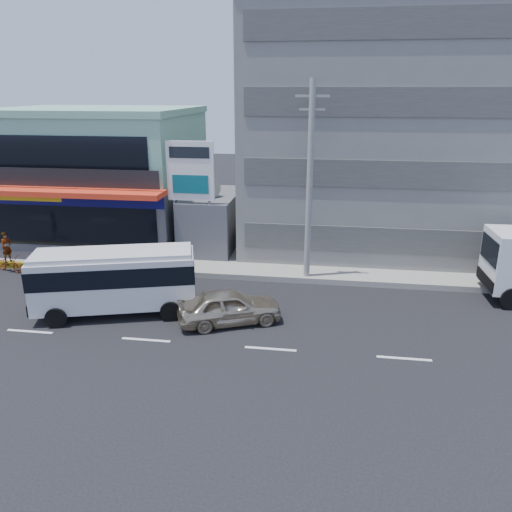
{
  "coord_description": "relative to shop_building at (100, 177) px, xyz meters",
  "views": [
    {
      "loc": [
        6.93,
        -16.96,
        9.49
      ],
      "look_at": [
        3.76,
        4.58,
        2.2
      ],
      "focal_mm": 35.0,
      "sensor_mm": 36.0,
      "label": 1
    }
  ],
  "objects": [
    {
      "name": "minibus",
      "position": [
        5.87,
        -11.71,
        -2.27
      ],
      "size": [
        7.27,
        4.06,
        2.9
      ],
      "color": "silver",
      "rests_on": "ground"
    },
    {
      "name": "billboard",
      "position": [
        7.5,
        -4.75,
        0.93
      ],
      "size": [
        2.6,
        0.18,
        6.9
      ],
      "color": "gray",
      "rests_on": "ground"
    },
    {
      "name": "utility_pole_near",
      "position": [
        14.0,
        -6.55,
        1.15
      ],
      "size": [
        1.6,
        0.3,
        10.0
      ],
      "color": "#999993",
      "rests_on": "ground"
    },
    {
      "name": "shop_building",
      "position": [
        0.0,
        0.0,
        0.0
      ],
      "size": [
        12.4,
        11.7,
        8.0
      ],
      "color": "#4E4F53",
      "rests_on": "ground"
    },
    {
      "name": "concrete_building",
      "position": [
        18.0,
        1.05,
        3.0
      ],
      "size": [
        16.0,
        12.0,
        14.0
      ],
      "primitive_type": "cube",
      "color": "gray",
      "rests_on": "ground"
    },
    {
      "name": "sidewalk",
      "position": [
        13.0,
        -4.45,
        -3.85
      ],
      "size": [
        70.0,
        5.0,
        0.3
      ],
      "primitive_type": "cube",
      "color": "gray",
      "rests_on": "ground"
    },
    {
      "name": "satellite_dish",
      "position": [
        8.0,
        -2.95,
        -0.42
      ],
      "size": [
        1.5,
        1.5,
        0.15
      ],
      "primitive_type": "cylinder",
      "color": "slate",
      "rests_on": "gap_structure"
    },
    {
      "name": "motorcycle_rider",
      "position": [
        -2.15,
        -7.45,
        -3.26
      ],
      "size": [
        1.83,
        1.04,
        2.22
      ],
      "color": "#63200E",
      "rests_on": "ground"
    },
    {
      "name": "sedan",
      "position": [
        11.0,
        -11.92,
        -3.25
      ],
      "size": [
        4.72,
        3.31,
        1.49
      ],
      "primitive_type": "imported",
      "rotation": [
        0.0,
        0.0,
        1.97
      ],
      "color": "#C4B596",
      "rests_on": "ground"
    },
    {
      "name": "gap_structure",
      "position": [
        8.0,
        -1.95,
        -2.25
      ],
      "size": [
        3.0,
        6.0,
        3.5
      ],
      "primitive_type": "cube",
      "color": "#4E4F53",
      "rests_on": "ground"
    },
    {
      "name": "ground",
      "position": [
        8.0,
        -13.95,
        -4.0
      ],
      "size": [
        120.0,
        120.0,
        0.0
      ],
      "primitive_type": "plane",
      "color": "black",
      "rests_on": "ground"
    }
  ]
}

